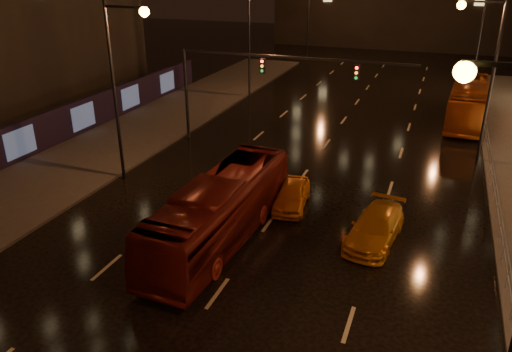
% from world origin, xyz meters
% --- Properties ---
extents(ground, '(140.00, 140.00, 0.00)m').
position_xyz_m(ground, '(0.00, 20.00, 0.00)').
color(ground, black).
rests_on(ground, ground).
extents(sidewalk_left, '(7.00, 70.00, 0.15)m').
position_xyz_m(sidewalk_left, '(-13.50, 15.00, 0.07)').
color(sidewalk_left, '#38332D').
rests_on(sidewalk_left, ground).
extents(hoarding_left, '(0.30, 46.00, 2.50)m').
position_xyz_m(hoarding_left, '(-17.20, 12.00, 1.25)').
color(hoarding_left, black).
rests_on(hoarding_left, ground).
extents(traffic_signal, '(15.31, 0.32, 6.20)m').
position_xyz_m(traffic_signal, '(-5.06, 20.00, 4.74)').
color(traffic_signal, black).
rests_on(traffic_signal, ground).
extents(railing_right, '(0.05, 56.00, 1.00)m').
position_xyz_m(railing_right, '(10.20, 18.00, 0.90)').
color(railing_right, '#99999E').
rests_on(railing_right, sidewalk_right).
extents(bus_red, '(2.89, 10.82, 2.99)m').
position_xyz_m(bus_red, '(-1.50, 7.72, 1.50)').
color(bus_red, '#5E120D').
rests_on(bus_red, ground).
extents(bus_curb, '(3.19, 11.21, 3.09)m').
position_xyz_m(bus_curb, '(9.00, 30.96, 1.54)').
color(bus_curb, '#943B0E').
rests_on(bus_curb, ground).
extents(taxi_near, '(2.01, 4.03, 1.32)m').
position_xyz_m(taxi_near, '(0.50, 12.00, 0.66)').
color(taxi_near, orange).
rests_on(taxi_near, ground).
extents(taxi_far, '(2.45, 4.87, 1.36)m').
position_xyz_m(taxi_far, '(4.98, 10.00, 0.68)').
color(taxi_far, '#BE6D11').
rests_on(taxi_far, ground).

